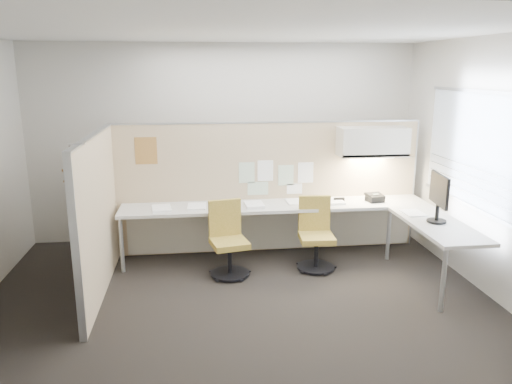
{
  "coord_description": "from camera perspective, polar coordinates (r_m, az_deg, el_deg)",
  "views": [
    {
      "loc": [
        -0.44,
        -4.89,
        2.45
      ],
      "look_at": [
        0.28,
        0.8,
        1.02
      ],
      "focal_mm": 35.0,
      "sensor_mm": 36.0,
      "label": 1
    }
  ],
  "objects": [
    {
      "name": "floor",
      "position": [
        5.49,
        -1.88,
        -12.58
      ],
      "size": [
        5.5,
        4.5,
        0.01
      ],
      "primitive_type": "cube",
      "color": "black",
      "rests_on": "ground"
    },
    {
      "name": "ceiling",
      "position": [
        4.93,
        -2.16,
        18.11
      ],
      "size": [
        5.5,
        4.5,
        0.01
      ],
      "primitive_type": "cube",
      "color": "white",
      "rests_on": "wall_back"
    },
    {
      "name": "wall_back",
      "position": [
        7.23,
        -3.64,
        5.59
      ],
      "size": [
        5.5,
        0.02,
        2.8
      ],
      "primitive_type": "cube",
      "color": "beige",
      "rests_on": "ground"
    },
    {
      "name": "wall_front",
      "position": [
        2.88,
        2.1,
        -7.39
      ],
      "size": [
        5.5,
        0.02,
        2.8
      ],
      "primitive_type": "cube",
      "color": "beige",
      "rests_on": "ground"
    },
    {
      "name": "wall_right",
      "position": [
        5.93,
        25.5,
        2.42
      ],
      "size": [
        0.02,
        4.5,
        2.8
      ],
      "primitive_type": "cube",
      "color": "beige",
      "rests_on": "ground"
    },
    {
      "name": "window_pane",
      "position": [
        5.9,
        25.45,
        3.84
      ],
      "size": [
        0.01,
        2.8,
        1.3
      ],
      "primitive_type": "cube",
      "color": "#9EA7B7",
      "rests_on": "wall_right"
    },
    {
      "name": "partition_back",
      "position": [
        6.75,
        1.44,
        0.48
      ],
      "size": [
        4.1,
        0.06,
        1.75
      ],
      "primitive_type": "cube",
      "color": "tan",
      "rests_on": "floor"
    },
    {
      "name": "partition_left",
      "position": [
        5.72,
        -17.6,
        -2.68
      ],
      "size": [
        0.06,
        2.2,
        1.75
      ],
      "primitive_type": "cube",
      "color": "tan",
      "rests_on": "floor"
    },
    {
      "name": "desk",
      "position": [
        6.44,
        5.41,
        -2.76
      ],
      "size": [
        4.0,
        2.07,
        0.73
      ],
      "color": "beige",
      "rests_on": "floor"
    },
    {
      "name": "overhead_bin",
      "position": [
        6.77,
        13.18,
        5.62
      ],
      "size": [
        0.9,
        0.36,
        0.38
      ],
      "primitive_type": "cube",
      "color": "beige",
      "rests_on": "partition_back"
    },
    {
      "name": "task_light_strip",
      "position": [
        6.8,
        13.08,
        3.87
      ],
      "size": [
        0.6,
        0.06,
        0.02
      ],
      "primitive_type": "cube",
      "color": "#FFEABF",
      "rests_on": "overhead_bin"
    },
    {
      "name": "pinned_papers",
      "position": [
        6.7,
        2.17,
        1.75
      ],
      "size": [
        1.01,
        0.0,
        0.47
      ],
      "color": "#8CBF8C",
      "rests_on": "partition_back"
    },
    {
      "name": "poster",
      "position": [
        6.57,
        -12.46,
        4.62
      ],
      "size": [
        0.28,
        0.0,
        0.35
      ],
      "primitive_type": "cube",
      "color": "orange",
      "rests_on": "partition_back"
    },
    {
      "name": "chair_left",
      "position": [
        6.06,
        -3.22,
        -5.66
      ],
      "size": [
        0.49,
        0.51,
        0.89
      ],
      "rotation": [
        0.0,
        0.0,
        0.2
      ],
      "color": "black",
      "rests_on": "floor"
    },
    {
      "name": "chair_right",
      "position": [
        6.29,
        6.83,
        -5.02
      ],
      "size": [
        0.47,
        0.47,
        0.89
      ],
      "rotation": [
        0.0,
        0.0,
        -0.06
      ],
      "color": "black",
      "rests_on": "floor"
    },
    {
      "name": "monitor",
      "position": [
        6.01,
        20.16,
        -0.34
      ],
      "size": [
        0.22,
        0.53,
        0.56
      ],
      "rotation": [
        0.0,
        0.0,
        1.44
      ],
      "color": "black",
      "rests_on": "desk"
    },
    {
      "name": "phone",
      "position": [
        6.79,
        13.4,
        -0.64
      ],
      "size": [
        0.24,
        0.22,
        0.12
      ],
      "rotation": [
        0.0,
        0.0,
        0.16
      ],
      "color": "black",
      "rests_on": "desk"
    },
    {
      "name": "stapler",
      "position": [
        6.7,
        9.48,
        -0.87
      ],
      "size": [
        0.14,
        0.04,
        0.05
      ],
      "primitive_type": "cube",
      "rotation": [
        0.0,
        0.0,
        0.01
      ],
      "color": "black",
      "rests_on": "desk"
    },
    {
      "name": "tape_dispenser",
      "position": [
        6.81,
        12.79,
        -0.74
      ],
      "size": [
        0.11,
        0.09,
        0.06
      ],
      "primitive_type": "cube",
      "rotation": [
        0.0,
        0.0,
        0.35
      ],
      "color": "black",
      "rests_on": "desk"
    },
    {
      "name": "coat_hook",
      "position": [
        4.94,
        -20.41,
        1.05
      ],
      "size": [
        0.18,
        0.44,
        1.33
      ],
      "color": "silver",
      "rests_on": "partition_left"
    },
    {
      "name": "paper_stack_0",
      "position": [
        6.34,
        -10.75,
        -1.86
      ],
      "size": [
        0.27,
        0.33,
        0.03
      ],
      "primitive_type": "cube",
      "rotation": [
        0.0,
        0.0,
        0.13
      ],
      "color": "white",
      "rests_on": "desk"
    },
    {
      "name": "paper_stack_1",
      "position": [
        6.39,
        -6.79,
        -1.65
      ],
      "size": [
        0.24,
        0.31,
        0.02
      ],
      "primitive_type": "cube",
      "rotation": [
        0.0,
        0.0,
        -0.05
      ],
      "color": "white",
      "rests_on": "desk"
    },
    {
      "name": "paper_stack_2",
      "position": [
        6.36,
        -0.19,
        -1.51
      ],
      "size": [
        0.25,
        0.31,
        0.04
      ],
      "primitive_type": "cube",
      "rotation": [
        0.0,
        0.0,
        0.05
      ],
      "color": "white",
      "rests_on": "desk"
    },
    {
      "name": "paper_stack_3",
      "position": [
        6.6,
        4.54,
        -1.12
      ],
      "size": [
        0.24,
        0.31,
        0.01
      ],
      "primitive_type": "cube",
      "rotation": [
        0.0,
        0.0,
        0.04
      ],
      "color": "white",
      "rests_on": "desk"
    },
    {
      "name": "paper_stack_4",
      "position": [
        6.65,
        8.92,
        -1.06
      ],
      "size": [
        0.24,
        0.31,
        0.03
      ],
      "primitive_type": "cube",
      "rotation": [
        0.0,
        0.0,
        0.03
      ],
      "color": "white",
      "rests_on": "desk"
    },
    {
      "name": "paper_stack_5",
      "position": [
        6.36,
        17.51,
        -2.3
      ],
      "size": [
        0.24,
        0.31,
        0.02
      ],
      "primitive_type": "cube",
      "rotation": [
        0.0,
        0.0,
        0.04
      ],
      "color": "white",
      "rests_on": "desk"
    }
  ]
}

